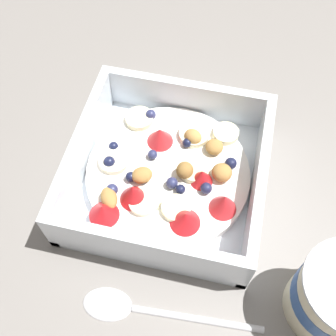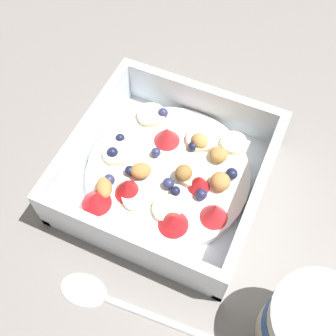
# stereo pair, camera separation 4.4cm
# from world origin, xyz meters

# --- Properties ---
(ground_plane) EXTENTS (2.40, 2.40, 0.00)m
(ground_plane) POSITION_xyz_m (0.00, 0.00, 0.00)
(ground_plane) COLOR gray
(fruit_bowl) EXTENTS (0.20, 0.20, 0.06)m
(fruit_bowl) POSITION_xyz_m (0.01, -0.02, 0.02)
(fruit_bowl) COLOR white
(fruit_bowl) RESTS_ON ground
(spoon) EXTENTS (0.04, 0.17, 0.01)m
(spoon) POSITION_xyz_m (0.15, -0.02, 0.00)
(spoon) COLOR silver
(spoon) RESTS_ON ground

